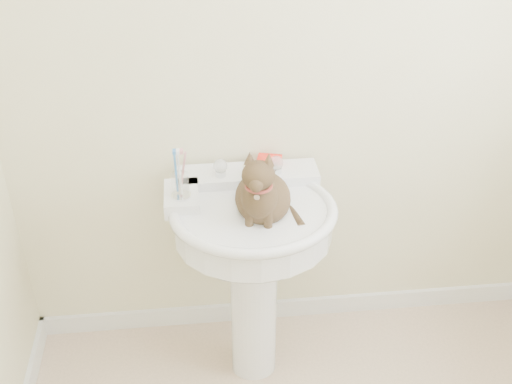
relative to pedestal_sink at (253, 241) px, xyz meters
name	(u,v)px	position (x,y,z in m)	size (l,w,h in m)	color
wall_back	(297,55)	(0.19, 0.29, 0.59)	(2.20, 0.00, 2.50)	beige
baseboard_back	(288,308)	(0.19, 0.28, -0.61)	(2.20, 0.02, 0.09)	white
pedestal_sink	(253,241)	(0.00, 0.00, 0.00)	(0.61, 0.60, 0.84)	white
faucet	(249,167)	(0.00, 0.15, 0.22)	(0.28, 0.12, 0.14)	silver
soap_bar	(269,160)	(0.09, 0.24, 0.19)	(0.09, 0.06, 0.03)	red
toothbrush_cup	(180,185)	(-0.25, 0.05, 0.23)	(0.07, 0.07, 0.19)	silver
cat	(263,195)	(0.03, -0.04, 0.22)	(0.21, 0.27, 0.39)	brown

